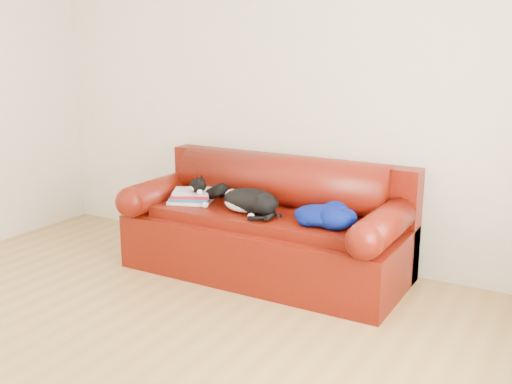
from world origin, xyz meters
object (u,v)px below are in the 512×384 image
cat (249,201)px  blanket (324,215)px  book_stack (192,196)px  sofa_base (265,244)px

cat → blanket: bearing=22.3°
book_stack → blanket: (1.13, -0.01, 0.02)m
blanket → cat: bearing=-176.9°
book_stack → blanket: size_ratio=0.78×
sofa_base → cat: (-0.07, -0.13, 0.35)m
sofa_base → cat: bearing=-118.4°
blanket → book_stack: bearing=179.3°
cat → blanket: (0.58, 0.03, -0.02)m
book_stack → cat: (0.55, -0.04, 0.04)m
book_stack → blanket: blanket is taller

